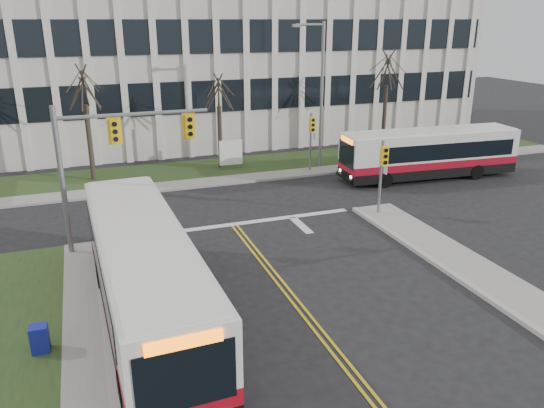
{
  "coord_description": "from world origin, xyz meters",
  "views": [
    {
      "loc": [
        -6.29,
        -14.67,
        9.31
      ],
      "look_at": [
        0.8,
        4.99,
        2.0
      ],
      "focal_mm": 35.0,
      "sensor_mm": 36.0,
      "label": 1
    }
  ],
  "objects_px": {
    "newspaper_box_blue": "(40,340)",
    "bus_cross": "(429,155)",
    "streetlight": "(319,88)",
    "bus_main": "(144,278)",
    "directory_sign": "(231,153)"
  },
  "relations": [
    {
      "from": "bus_main",
      "to": "newspaper_box_blue",
      "type": "height_order",
      "value": "bus_main"
    },
    {
      "from": "streetlight",
      "to": "newspaper_box_blue",
      "type": "relative_size",
      "value": 9.68
    },
    {
      "from": "streetlight",
      "to": "bus_cross",
      "type": "distance_m",
      "value": 7.95
    },
    {
      "from": "streetlight",
      "to": "newspaper_box_blue",
      "type": "xyz_separation_m",
      "value": [
        -16.19,
        -16.13,
        -4.72
      ]
    },
    {
      "from": "streetlight",
      "to": "bus_main",
      "type": "distance_m",
      "value": 20.48
    },
    {
      "from": "newspaper_box_blue",
      "to": "streetlight",
      "type": "bearing_deg",
      "value": 46.66
    },
    {
      "from": "directory_sign",
      "to": "bus_cross",
      "type": "distance_m",
      "value": 12.38
    },
    {
      "from": "bus_cross",
      "to": "bus_main",
      "type": "bearing_deg",
      "value": -55.67
    },
    {
      "from": "directory_sign",
      "to": "newspaper_box_blue",
      "type": "xyz_separation_m",
      "value": [
        -10.66,
        -17.43,
        -0.7
      ]
    },
    {
      "from": "bus_main",
      "to": "newspaper_box_blue",
      "type": "relative_size",
      "value": 12.5
    },
    {
      "from": "newspaper_box_blue",
      "to": "bus_cross",
      "type": "bearing_deg",
      "value": 30.15
    },
    {
      "from": "streetlight",
      "to": "bus_main",
      "type": "xyz_separation_m",
      "value": [
        -13.03,
        -15.39,
        -3.61
      ]
    },
    {
      "from": "streetlight",
      "to": "bus_main",
      "type": "bearing_deg",
      "value": -130.26
    },
    {
      "from": "streetlight",
      "to": "directory_sign",
      "type": "height_order",
      "value": "streetlight"
    },
    {
      "from": "streetlight",
      "to": "directory_sign",
      "type": "distance_m",
      "value": 6.96
    }
  ]
}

